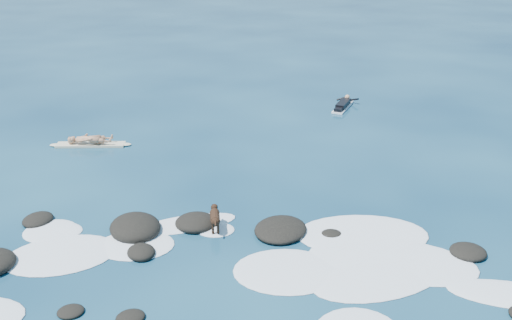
{
  "coord_description": "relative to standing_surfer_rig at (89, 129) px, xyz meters",
  "views": [
    {
      "loc": [
        0.52,
        -13.6,
        8.02
      ],
      "look_at": [
        0.35,
        4.0,
        0.9
      ],
      "focal_mm": 40.0,
      "sensor_mm": 36.0,
      "label": 1
    }
  ],
  "objects": [
    {
      "name": "ground",
      "position": [
        6.3,
        -7.68,
        -0.73
      ],
      "size": [
        160.0,
        160.0,
        0.0
      ],
      "primitive_type": "plane",
      "color": "#0A2642",
      "rests_on": "ground"
    },
    {
      "name": "reef_rocks",
      "position": [
        4.31,
        -8.32,
        -0.62
      ],
      "size": [
        13.81,
        7.38,
        0.59
      ],
      "color": "black",
      "rests_on": "ground"
    },
    {
      "name": "breaking_foam",
      "position": [
        6.98,
        -8.62,
        -0.72
      ],
      "size": [
        16.32,
        7.33,
        0.12
      ],
      "color": "white",
      "rests_on": "ground"
    },
    {
      "name": "standing_surfer_rig",
      "position": [
        0.0,
        0.0,
        0.0
      ],
      "size": [
        3.26,
        0.65,
        1.85
      ],
      "rotation": [
        0.0,
        0.0,
        0.03
      ],
      "color": "beige",
      "rests_on": "ground"
    },
    {
      "name": "paddling_surfer_rig",
      "position": [
        10.8,
        5.35,
        -0.58
      ],
      "size": [
        1.54,
        2.52,
        0.45
      ],
      "rotation": [
        0.0,
        0.0,
        1.19
      ],
      "color": "white",
      "rests_on": "ground"
    },
    {
      "name": "dog",
      "position": [
        5.52,
        -6.9,
        -0.26
      ],
      "size": [
        0.36,
        1.12,
        0.71
      ],
      "rotation": [
        0.0,
        0.0,
        1.68
      ],
      "color": "black",
      "rests_on": "ground"
    }
  ]
}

